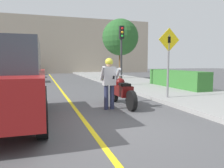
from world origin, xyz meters
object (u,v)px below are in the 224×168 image
Objects in this scene: motorcycle at (122,91)px; person_biker at (109,78)px; crossing_sign at (168,56)px; parked_car_red at (25,68)px; traffic_light at (121,44)px; street_tree at (120,37)px; parked_car_green at (12,71)px; parked_car_grey at (18,69)px; suv_nearby at (5,82)px.

person_biker is (-0.59, -0.42, 0.50)m from motorcycle.
person_biker is 2.86m from crossing_sign.
motorcycle is 2.44m from crossing_sign.
parked_car_red is (-4.52, 21.86, 0.34)m from motorcycle.
motorcycle is at bearing -110.56° from traffic_light.
person_biker is at bearing -144.64° from motorcycle.
street_tree is at bearing 70.22° from traffic_light.
parked_car_green is at bearing 140.21° from traffic_light.
parked_car_grey is at bearing 113.39° from crossing_sign.
crossing_sign is 0.77× the size of traffic_light.
parked_car_red is (-3.93, 22.28, -0.16)m from person_biker.
parked_car_green and parked_car_red have the same top height.
parked_car_grey is at bearing 91.15° from parked_car_green.
parked_car_grey reaches higher than person_biker.
parked_car_red is (-6.49, 16.60, -1.75)m from traffic_light.
parked_car_grey is (-4.81, 16.20, 0.34)m from motorcycle.
parked_car_green is at bearing -90.95° from parked_car_red.
motorcycle is 0.88m from person_biker.
person_biker is 3.04m from suv_nearby.
traffic_light is (1.97, 5.25, 2.09)m from motorcycle.
parked_car_green is at bearing 95.55° from suv_nearby.
parked_car_grey is at bearing 104.23° from person_biker.
suv_nearby is 1.13× the size of parked_car_green.
parked_car_red is (-6.58, 21.54, -0.92)m from crossing_sign.
street_tree is at bearing 79.46° from crossing_sign.
parked_car_red is at bearing 99.99° from person_biker.
suv_nearby reaches higher than person_biker.
crossing_sign is at bearing 14.88° from suv_nearby.
parked_car_red is (0.18, 11.05, 0.00)m from parked_car_green.
crossing_sign is 0.64× the size of parked_car_green.
motorcycle is 0.56× the size of parked_car_grey.
suv_nearby is 14.65m from street_tree.
parked_car_grey is (-6.78, 10.95, -1.75)m from traffic_light.
traffic_light is at bearing -109.78° from street_tree.
street_tree reaches higher than motorcycle.
parked_car_green is (-6.67, 5.56, -1.75)m from traffic_light.
crossing_sign is 17.33m from parked_car_grey.
person_biker is at bearing -112.05° from street_tree.
crossing_sign reaches higher than motorcycle.
person_biker reaches higher than motorcycle.
traffic_light reaches higher than parked_car_green.
parked_car_green is at bearing 110.10° from person_biker.
traffic_light is 13.00m from parked_car_grey.
suv_nearby is at bearing -165.73° from person_biker.
motorcycle is 0.46× the size of street_tree.
motorcycle is at bearing -73.47° from parked_car_grey.
parked_car_grey is (-1.27, 17.37, -0.19)m from suv_nearby.
crossing_sign is at bearing -100.54° from street_tree.
person_biker is at bearing -164.46° from crossing_sign.
suv_nearby is 1.35× the size of traffic_light.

